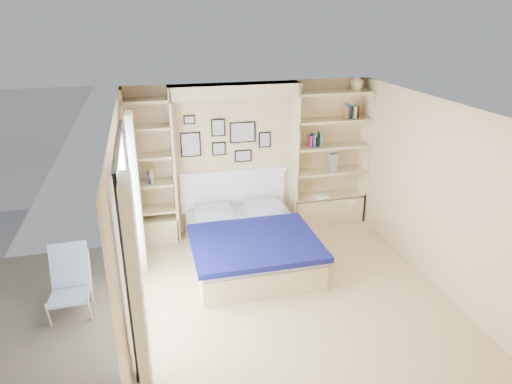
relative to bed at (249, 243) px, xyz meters
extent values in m
plane|color=tan|center=(0.32, -1.09, -0.28)|extent=(4.50, 4.50, 0.00)
plane|color=tan|center=(0.32, 1.16, 0.97)|extent=(4.00, 0.00, 4.00)
plane|color=tan|center=(0.32, -3.34, 0.97)|extent=(4.00, 0.00, 4.00)
plane|color=tan|center=(-1.68, -1.09, 0.97)|extent=(0.00, 4.50, 4.50)
plane|color=tan|center=(2.32, -1.09, 0.97)|extent=(0.00, 4.50, 4.50)
plane|color=white|center=(0.32, -1.09, 2.22)|extent=(4.50, 4.50, 0.00)
cube|color=tan|center=(-0.98, 0.99, 0.97)|extent=(0.04, 0.35, 2.50)
cube|color=tan|center=(1.02, 0.99, 0.97)|extent=(0.04, 0.35, 2.50)
cube|color=tan|center=(0.02, 0.99, 2.12)|extent=(2.00, 0.35, 0.20)
cube|color=tan|center=(2.30, 0.99, 0.97)|extent=(0.04, 0.35, 2.50)
cube|color=tan|center=(-1.66, 0.99, 0.97)|extent=(0.04, 0.35, 2.50)
cube|color=tan|center=(1.67, 0.99, -0.03)|extent=(1.30, 0.35, 0.50)
cube|color=tan|center=(-1.33, 0.99, -0.08)|extent=(0.70, 0.35, 0.40)
cube|color=black|center=(-1.65, -1.09, 1.95)|extent=(0.04, 2.08, 0.06)
cube|color=black|center=(-1.65, -1.09, -0.25)|extent=(0.04, 2.08, 0.06)
cube|color=black|center=(-1.65, -2.11, 0.82)|extent=(0.04, 0.06, 2.20)
cube|color=black|center=(-1.65, -0.07, 0.82)|extent=(0.04, 0.06, 2.20)
cube|color=silver|center=(-1.66, -1.09, 0.84)|extent=(0.01, 2.00, 2.20)
cube|color=white|center=(-1.56, -2.39, 0.87)|extent=(0.10, 0.45, 2.30)
cube|color=white|center=(-1.56, 0.21, 0.87)|extent=(0.10, 0.45, 2.30)
cube|color=tan|center=(1.67, 0.99, 0.22)|extent=(1.30, 0.35, 0.04)
cube|color=tan|center=(1.67, 0.99, 0.67)|extent=(1.30, 0.35, 0.04)
cube|color=tan|center=(1.67, 0.99, 1.12)|extent=(1.30, 0.35, 0.04)
cube|color=tan|center=(1.67, 0.99, 1.57)|extent=(1.30, 0.35, 0.04)
cube|color=tan|center=(1.67, 0.99, 2.02)|extent=(1.30, 0.35, 0.04)
cube|color=tan|center=(-1.33, 0.99, 0.27)|extent=(0.70, 0.35, 0.04)
cube|color=tan|center=(-1.33, 0.99, 0.72)|extent=(0.70, 0.35, 0.04)
cube|color=tan|center=(-1.33, 0.99, 1.17)|extent=(0.70, 0.35, 0.04)
cube|color=tan|center=(-1.33, 0.99, 1.62)|extent=(0.70, 0.35, 0.04)
cube|color=tan|center=(-1.33, 0.99, 2.02)|extent=(0.70, 0.35, 0.04)
cube|color=tan|center=(0.00, -0.01, -0.10)|extent=(1.69, 2.11, 0.37)
cube|color=#B1B5C1|center=(0.00, -0.01, 0.14)|extent=(1.65, 2.07, 0.10)
cube|color=#0C0F47|center=(0.00, -0.37, 0.21)|extent=(1.79, 1.48, 0.08)
cube|color=#B1B5C1|center=(-0.42, 0.74, 0.25)|extent=(0.58, 0.42, 0.12)
cube|color=#B1B5C1|center=(0.42, 0.74, 0.25)|extent=(0.58, 0.42, 0.12)
cube|color=white|center=(0.00, 1.13, 0.44)|extent=(1.79, 0.04, 0.70)
cube|color=black|center=(-0.68, 1.14, 1.27)|extent=(0.32, 0.02, 0.40)
cube|color=gray|center=(-0.68, 1.13, 1.27)|extent=(0.28, 0.01, 0.36)
cube|color=black|center=(-0.23, 1.14, 1.52)|extent=(0.22, 0.02, 0.28)
cube|color=gray|center=(-0.23, 1.13, 1.52)|extent=(0.18, 0.01, 0.24)
cube|color=black|center=(-0.23, 1.14, 1.17)|extent=(0.22, 0.02, 0.22)
cube|color=gray|center=(-0.23, 1.13, 1.17)|extent=(0.18, 0.01, 0.18)
cube|color=black|center=(0.17, 1.14, 1.42)|extent=(0.42, 0.02, 0.34)
cube|color=gray|center=(0.17, 1.13, 1.42)|extent=(0.38, 0.01, 0.30)
cube|color=black|center=(0.17, 1.14, 1.02)|extent=(0.28, 0.02, 0.20)
cube|color=gray|center=(0.17, 1.13, 1.02)|extent=(0.24, 0.01, 0.16)
cube|color=black|center=(0.54, 1.14, 1.27)|extent=(0.20, 0.02, 0.26)
cube|color=gray|center=(0.54, 1.13, 1.27)|extent=(0.16, 0.01, 0.22)
cube|color=black|center=(-0.68, 1.14, 1.67)|extent=(0.18, 0.02, 0.14)
cube|color=gray|center=(-0.68, 1.13, 1.67)|extent=(0.14, 0.01, 0.10)
cylinder|color=silver|center=(-0.84, 0.91, 0.84)|extent=(0.20, 0.02, 0.02)
cone|color=white|center=(-0.74, 0.91, 0.82)|extent=(0.13, 0.12, 0.15)
cylinder|color=silver|center=(0.88, 0.91, 0.84)|extent=(0.20, 0.02, 0.02)
cone|color=white|center=(0.78, 0.91, 0.82)|extent=(0.13, 0.12, 0.15)
cube|color=#AD1947|center=(1.28, 0.98, 1.23)|extent=(0.02, 0.15, 0.19)
cube|color=navy|center=(1.33, 0.98, 1.25)|extent=(0.03, 0.15, 0.22)
cube|color=black|center=(1.37, 0.98, 1.23)|extent=(0.03, 0.15, 0.19)
cube|color=#BFB28C|center=(1.36, 0.98, 1.24)|extent=(0.04, 0.15, 0.20)
cube|color=#26593F|center=(1.45, 0.98, 1.26)|extent=(0.03, 0.15, 0.24)
cube|color=#AD4E2C|center=(1.90, 0.98, 1.69)|extent=(0.02, 0.15, 0.19)
cube|color=navy|center=(1.92, 0.98, 1.71)|extent=(0.03, 0.15, 0.24)
cube|color=black|center=(1.96, 0.98, 1.69)|extent=(0.03, 0.15, 0.21)
cube|color=tan|center=(2.03, 0.98, 1.68)|extent=(0.04, 0.15, 0.19)
cube|color=#26593F|center=(2.08, 0.98, 1.69)|extent=(0.03, 0.15, 0.21)
cube|color=#A51E1E|center=(2.08, 0.98, 1.69)|extent=(0.03, 0.15, 0.20)
cube|color=navy|center=(-1.38, 0.98, 0.82)|extent=(0.02, 0.15, 0.17)
cube|color=#BFB28C|center=(-1.32, 0.98, 0.84)|extent=(0.03, 0.15, 0.20)
cube|color=tan|center=(2.04, 0.98, 2.11)|extent=(0.13, 0.13, 0.15)
cone|color=tan|center=(2.04, 0.98, 2.23)|extent=(0.20, 0.20, 0.08)
cube|color=slate|center=(1.72, 0.98, 0.84)|extent=(0.12, 0.12, 0.30)
cube|color=white|center=(1.52, 0.93, 0.25)|extent=(0.22, 0.16, 0.03)
cylinder|color=tan|center=(-2.66, -1.05, -0.07)|extent=(0.04, 0.14, 0.41)
cylinder|color=tan|center=(-2.20, -1.03, -0.07)|extent=(0.04, 0.14, 0.41)
cylinder|color=tan|center=(-2.68, -0.48, 0.03)|extent=(0.04, 0.34, 0.67)
cylinder|color=tan|center=(-2.23, -0.46, 0.03)|extent=(0.04, 0.34, 0.67)
cube|color=#446FC1|center=(-2.44, -0.83, 0.01)|extent=(0.49, 0.58, 0.15)
cube|color=#446FC1|center=(-2.45, -0.43, 0.24)|extent=(0.48, 0.24, 0.55)
camera|label=1|loc=(-1.36, -5.92, 3.25)|focal=32.00mm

